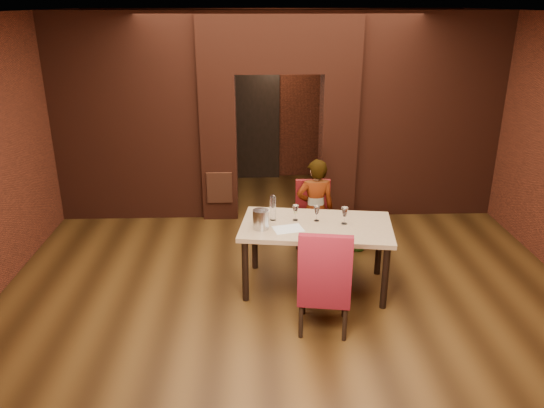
{
  "coord_description": "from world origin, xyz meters",
  "views": [
    {
      "loc": [
        -0.41,
        -6.25,
        3.32
      ],
      "look_at": [
        -0.18,
        0.0,
        0.92
      ],
      "focal_mm": 35.0,
      "sensor_mm": 36.0,
      "label": 1
    }
  ],
  "objects": [
    {
      "name": "water_bottle",
      "position": [
        -0.18,
        -0.33,
        0.99
      ],
      "size": [
        0.08,
        0.08,
        0.32
      ],
      "primitive_type": "cylinder",
      "color": "white",
      "rests_on": "dining_table"
    },
    {
      "name": "wall_back",
      "position": [
        0.0,
        4.0,
        1.6
      ],
      "size": [
        7.0,
        0.04,
        3.2
      ],
      "primitive_type": "cube",
      "color": "maroon",
      "rests_on": "ground"
    },
    {
      "name": "wall_front",
      "position": [
        0.0,
        -4.0,
        1.6
      ],
      "size": [
        7.0,
        0.04,
        3.2
      ],
      "primitive_type": "cube",
      "color": "maroon",
      "rests_on": "ground"
    },
    {
      "name": "potted_plant",
      "position": [
        1.06,
        0.55,
        0.23
      ],
      "size": [
        0.55,
        0.55,
        0.46
      ],
      "primitive_type": "imported",
      "rotation": [
        0.0,
        0.0,
        0.75
      ],
      "color": "#29631C",
      "rests_on": "ground"
    },
    {
      "name": "lintel",
      "position": [
        0.0,
        2.0,
        2.75
      ],
      "size": [
        2.45,
        0.55,
        0.9
      ],
      "primitive_type": "cube",
      "color": "maroon",
      "rests_on": "ground"
    },
    {
      "name": "pillar_left",
      "position": [
        -0.95,
        2.0,
        1.15
      ],
      "size": [
        0.55,
        0.55,
        2.3
      ],
      "primitive_type": "cube",
      "color": "maroon",
      "rests_on": "ground"
    },
    {
      "name": "wine_glass_b",
      "position": [
        0.35,
        -0.37,
        0.93
      ],
      "size": [
        0.08,
        0.08,
        0.19
      ],
      "primitive_type": null,
      "color": "silver",
      "rests_on": "dining_table"
    },
    {
      "name": "wing_wall_right",
      "position": [
        2.36,
        2.0,
        1.6
      ],
      "size": [
        2.28,
        0.35,
        3.2
      ],
      "primitive_type": "cube",
      "color": "maroon",
      "rests_on": "ground"
    },
    {
      "name": "vent_panel",
      "position": [
        -0.95,
        1.71,
        0.55
      ],
      "size": [
        0.4,
        0.03,
        0.5
      ],
      "primitive_type": "cube",
      "color": "#A4512F",
      "rests_on": "ground"
    },
    {
      "name": "rear_door_frame",
      "position": [
        -0.4,
        3.9,
        1.05
      ],
      "size": [
        1.02,
        0.04,
        2.22
      ],
      "primitive_type": "cube",
      "color": "black",
      "rests_on": "ground"
    },
    {
      "name": "wine_glass_a",
      "position": [
        0.09,
        -0.35,
        0.93
      ],
      "size": [
        0.08,
        0.08,
        0.19
      ],
      "primitive_type": null,
      "color": "white",
      "rests_on": "dining_table"
    },
    {
      "name": "pillar_right",
      "position": [
        0.95,
        2.0,
        1.15
      ],
      "size": [
        0.55,
        0.55,
        2.3
      ],
      "primitive_type": "cube",
      "color": "maroon",
      "rests_on": "ground"
    },
    {
      "name": "person_seated",
      "position": [
        0.41,
        0.33,
        0.7
      ],
      "size": [
        0.53,
        0.37,
        1.41
      ],
      "primitive_type": "imported",
      "rotation": [
        0.0,
        0.0,
        3.2
      ],
      "color": "silver",
      "rests_on": "ground"
    },
    {
      "name": "chair_near",
      "position": [
        0.32,
        -1.36,
        0.59
      ],
      "size": [
        0.62,
        0.62,
        1.19
      ],
      "primitive_type": "cube",
      "rotation": [
        0.0,
        0.0,
        2.99
      ],
      "color": "maroon",
      "rests_on": "ground"
    },
    {
      "name": "chair_far",
      "position": [
        0.4,
        0.37,
        0.52
      ],
      "size": [
        0.49,
        0.49,
        1.04
      ],
      "primitive_type": "cube",
      "rotation": [
        0.0,
        0.0,
        -0.03
      ],
      "color": "maroon",
      "rests_on": "ground"
    },
    {
      "name": "wine_bucket",
      "position": [
        -0.33,
        -0.58,
        0.95
      ],
      "size": [
        0.19,
        0.19,
        0.23
      ],
      "primitive_type": "cylinder",
      "color": "#B1B0B7",
      "rests_on": "dining_table"
    },
    {
      "name": "dining_table",
      "position": [
        0.33,
        -0.49,
        0.42
      ],
      "size": [
        1.9,
        1.24,
        0.83
      ],
      "primitive_type": "cube",
      "rotation": [
        0.0,
        0.0,
        -0.14
      ],
      "color": "tan",
      "rests_on": "ground"
    },
    {
      "name": "wine_glass_c",
      "position": [
        0.66,
        -0.48,
        0.94
      ],
      "size": [
        0.09,
        0.09,
        0.21
      ],
      "primitive_type": null,
      "color": "white",
      "rests_on": "dining_table"
    },
    {
      "name": "wing_wall_left",
      "position": [
        -2.36,
        2.0,
        1.6
      ],
      "size": [
        2.28,
        0.35,
        3.2
      ],
      "primitive_type": "cube",
      "color": "maroon",
      "rests_on": "ground"
    },
    {
      "name": "ceiling",
      "position": [
        0.0,
        0.0,
        3.2
      ],
      "size": [
        7.0,
        8.0,
        0.04
      ],
      "primitive_type": "cube",
      "color": "silver",
      "rests_on": "ground"
    },
    {
      "name": "floor",
      "position": [
        0.0,
        0.0,
        0.0
      ],
      "size": [
        8.0,
        8.0,
        0.0
      ],
      "primitive_type": "plane",
      "color": "#482D12",
      "rests_on": "ground"
    },
    {
      "name": "tasting_sheet",
      "position": [
        -0.01,
        -0.61,
        0.84
      ],
      "size": [
        0.39,
        0.32,
        0.0
      ],
      "primitive_type": "cube",
      "rotation": [
        0.0,
        0.0,
        0.24
      ],
      "color": "silver",
      "rests_on": "dining_table"
    },
    {
      "name": "rear_door",
      "position": [
        -0.4,
        3.94,
        1.05
      ],
      "size": [
        0.9,
        0.08,
        2.1
      ],
      "primitive_type": "cube",
      "color": "black",
      "rests_on": "ground"
    }
  ]
}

